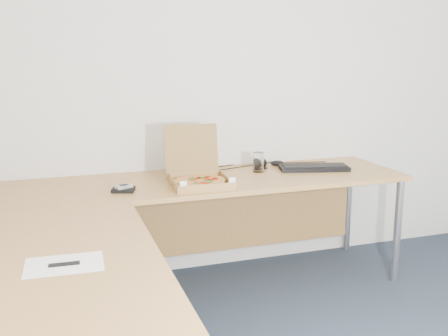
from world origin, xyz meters
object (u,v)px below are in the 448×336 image
object	(u,v)px
keyboard	(314,168)
drinking_glass	(258,162)
wallet	(123,190)
pizza_box	(199,178)
desk	(176,206)

from	to	relation	value
keyboard	drinking_glass	bearing A→B (deg)	-177.24
wallet	pizza_box	bearing A→B (deg)	19.59
desk	pizza_box	distance (m)	0.38
desk	wallet	xyz separation A→B (m)	(-0.24, 0.29, 0.04)
drinking_glass	wallet	distance (m)	0.95
drinking_glass	keyboard	bearing A→B (deg)	-10.89
pizza_box	drinking_glass	bearing A→B (deg)	28.34
keyboard	wallet	bearing A→B (deg)	-159.72
keyboard	wallet	world-z (taller)	keyboard
pizza_box	keyboard	world-z (taller)	pizza_box
wallet	desk	bearing A→B (deg)	-32.94
desk	keyboard	world-z (taller)	keyboard
desk	wallet	bearing A→B (deg)	128.93
pizza_box	wallet	xyz separation A→B (m)	(-0.45, -0.01, -0.03)
desk	drinking_glass	bearing A→B (deg)	36.92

